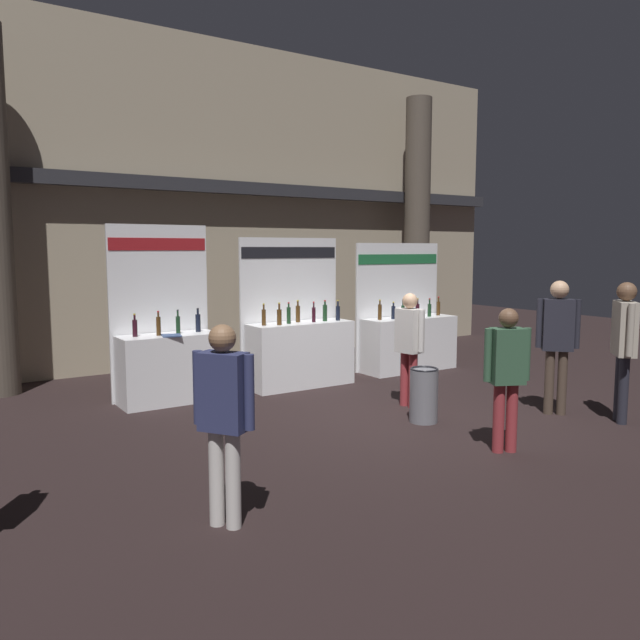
% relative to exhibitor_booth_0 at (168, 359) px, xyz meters
% --- Properties ---
extents(ground_plane, '(27.25, 27.25, 0.00)m').
position_rel_exhibitor_booth_0_xyz_m(ground_plane, '(2.24, -2.44, -0.63)').
color(ground_plane, black).
extents(hall_colonnade, '(13.63, 1.25, 6.17)m').
position_rel_exhibitor_booth_0_xyz_m(hall_colonnade, '(2.24, 2.58, 2.42)').
color(hall_colonnade, tan).
rests_on(hall_colonnade, ground_plane).
extents(exhibitor_booth_0, '(1.49, 0.71, 2.58)m').
position_rel_exhibitor_booth_0_xyz_m(exhibitor_booth_0, '(0.00, 0.00, 0.00)').
color(exhibitor_booth_0, white).
rests_on(exhibitor_booth_0, ground_plane).
extents(exhibitor_booth_1, '(1.82, 0.66, 2.41)m').
position_rel_exhibitor_booth_0_xyz_m(exhibitor_booth_1, '(2.17, -0.11, -0.00)').
color(exhibitor_booth_1, white).
rests_on(exhibitor_booth_1, ground_plane).
extents(exhibitor_booth_2, '(1.93, 0.66, 2.33)m').
position_rel_exhibitor_booth_0_xyz_m(exhibitor_booth_2, '(4.53, -0.08, -0.03)').
color(exhibitor_booth_2, white).
rests_on(exhibitor_booth_2, ground_plane).
extents(trash_bin, '(0.36, 0.36, 0.71)m').
position_rel_exhibitor_booth_0_xyz_m(trash_bin, '(2.38, -2.85, -0.27)').
color(trash_bin, slate).
rests_on(trash_bin, ground_plane).
extents(visitor_0, '(0.48, 0.36, 1.59)m').
position_rel_exhibitor_booth_0_xyz_m(visitor_0, '(2.30, -4.24, 0.31)').
color(visitor_0, maroon).
rests_on(visitor_0, ground_plane).
extents(visitor_2, '(0.29, 0.51, 1.61)m').
position_rel_exhibitor_booth_0_xyz_m(visitor_2, '(2.75, -2.14, 0.33)').
color(visitor_2, maroon).
rests_on(visitor_2, ground_plane).
extents(visitor_3, '(0.38, 0.46, 1.64)m').
position_rel_exhibitor_booth_0_xyz_m(visitor_3, '(-1.06, -4.25, 0.34)').
color(visitor_3, silver).
rests_on(visitor_3, ground_plane).
extents(visitor_4, '(0.42, 0.42, 1.81)m').
position_rel_exhibitor_booth_0_xyz_m(visitor_4, '(4.12, -3.54, 0.45)').
color(visitor_4, '#47382D').
rests_on(visitor_4, ground_plane).
extents(visitor_5, '(0.49, 0.48, 1.81)m').
position_rel_exhibitor_booth_0_xyz_m(visitor_5, '(4.50, -4.25, 0.47)').
color(visitor_5, '#23232D').
rests_on(visitor_5, ground_plane).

